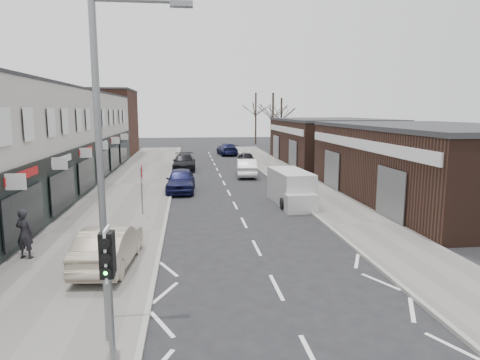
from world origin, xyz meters
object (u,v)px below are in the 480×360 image
object	(u,v)px
street_lamp	(107,154)
parked_car_left_a	(181,180)
parked_car_right_b	(246,158)
warning_sign	(142,175)
parked_car_right_a	(246,168)
parked_car_left_b	(184,162)
traffic_light	(108,266)
sedan_on_pavement	(109,246)
parked_car_right_c	(227,149)
pedestrian	(25,234)
white_van	(291,188)

from	to	relation	value
street_lamp	parked_car_left_a	bearing A→B (deg)	86.35
parked_car_left_a	parked_car_right_b	world-z (taller)	parked_car_left_a
warning_sign	parked_car_left_a	world-z (taller)	warning_sign
street_lamp	parked_car_left_a	xyz separation A→B (m)	(1.25, 19.59, -3.82)
street_lamp	parked_car_right_a	world-z (taller)	street_lamp
parked_car_left_b	parked_car_right_b	world-z (taller)	parked_car_left_b
street_lamp	parked_car_right_b	distance (m)	35.80
traffic_light	parked_car_right_b	world-z (taller)	traffic_light
sedan_on_pavement	parked_car_left_a	size ratio (longest dim) A/B	0.95
warning_sign	parked_car_right_a	xyz separation A→B (m)	(7.36, 13.18, -1.44)
traffic_light	parked_car_right_b	bearing A→B (deg)	77.83
parked_car_right_c	pedestrian	bearing A→B (deg)	68.75
pedestrian	parked_car_right_a	size ratio (longest dim) A/B	0.41
sedan_on_pavement	parked_car_right_a	world-z (taller)	sedan_on_pavement
parked_car_right_b	traffic_light	bearing A→B (deg)	78.17
sedan_on_pavement	parked_car_right_c	distance (m)	39.76
warning_sign	sedan_on_pavement	distance (m)	7.86
warning_sign	street_lamp	bearing A→B (deg)	-87.16
street_lamp	parked_car_left_a	size ratio (longest dim) A/B	1.70
warning_sign	pedestrian	size ratio (longest dim) A/B	1.43
traffic_light	parked_car_left_b	distance (m)	31.86
white_van	parked_car_right_c	bearing A→B (deg)	88.74
parked_car_left_a	parked_car_right_a	size ratio (longest dim) A/B	1.02
parked_car_left_a	parked_car_right_c	world-z (taller)	parked_car_left_a
street_lamp	parked_car_left_b	size ratio (longest dim) A/B	1.55
warning_sign	parked_car_right_c	world-z (taller)	warning_sign
parked_car_right_c	parked_car_left_b	bearing A→B (deg)	63.42
sedan_on_pavement	traffic_light	bearing A→B (deg)	105.22
sedan_on_pavement	parked_car_left_b	xyz separation A→B (m)	(2.42, 25.51, -0.11)
parked_car_left_a	parked_car_left_b	world-z (taller)	parked_car_left_a
white_van	parked_car_left_b	world-z (taller)	white_van
parked_car_right_c	sedan_on_pavement	bearing A→B (deg)	73.75
pedestrian	parked_car_left_a	bearing A→B (deg)	-94.38
white_van	sedan_on_pavement	bearing A→B (deg)	-136.08
warning_sign	sedan_on_pavement	bearing A→B (deg)	-92.95
street_lamp	white_van	world-z (taller)	street_lamp
parked_car_left_a	parked_car_right_a	xyz separation A→B (m)	(5.47, 6.39, -0.05)
traffic_light	pedestrian	distance (m)	8.81
pedestrian	parked_car_right_b	distance (m)	30.90
parked_car_left_a	white_van	bearing A→B (deg)	-33.13
street_lamp	sedan_on_pavement	world-z (taller)	street_lamp
parked_car_left_b	parked_car_right_c	size ratio (longest dim) A/B	1.00
warning_sign	parked_car_right_c	distance (m)	32.15
parked_car_right_a	traffic_light	bearing A→B (deg)	81.60
traffic_light	parked_car_right_c	size ratio (longest dim) A/B	0.60
parked_car_left_a	parked_car_right_a	world-z (taller)	parked_car_left_a
pedestrian	parked_car_left_a	size ratio (longest dim) A/B	0.40
pedestrian	parked_car_right_c	world-z (taller)	pedestrian
parked_car_left_a	traffic_light	bearing A→B (deg)	-90.87
white_van	pedestrian	bearing A→B (deg)	-148.58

